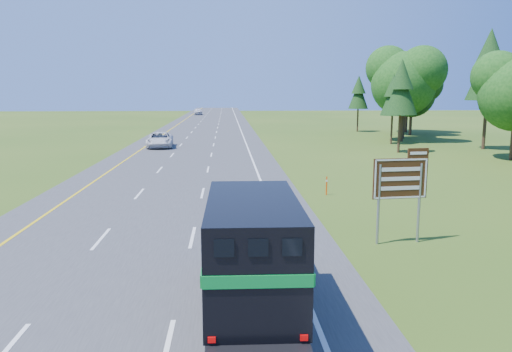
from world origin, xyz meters
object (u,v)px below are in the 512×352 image
at_px(horse_truck, 252,250).
at_px(far_car, 198,111).
at_px(white_suv, 160,140).
at_px(exit_sign, 401,182).

distance_m(horse_truck, far_car, 117.91).
distance_m(horse_truck, white_suv, 41.58).
bearing_deg(exit_sign, horse_truck, -141.88).
bearing_deg(far_car, white_suv, -94.83).
relative_size(horse_truck, exit_sign, 1.94).
bearing_deg(white_suv, far_car, 85.74).
bearing_deg(far_car, exit_sign, -87.82).
bearing_deg(white_suv, horse_truck, -83.67).
bearing_deg(horse_truck, exit_sign, 44.86).
bearing_deg(horse_truck, white_suv, 101.38).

